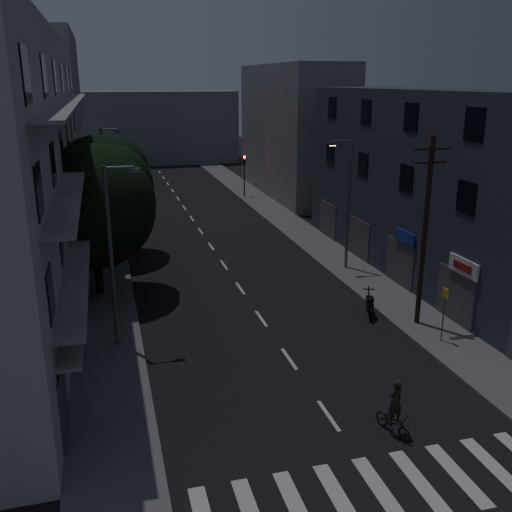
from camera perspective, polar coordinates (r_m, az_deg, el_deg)
name	(u,v)px	position (r m, az deg, el deg)	size (l,w,h in m)	color
ground	(210,245)	(41.74, -4.64, 1.15)	(160.00, 160.00, 0.00)	black
sidewalk_left	(104,251)	(41.11, -14.97, 0.47)	(3.00, 90.00, 0.15)	#565659
sidewalk_right	(307,237)	(43.63, 5.09, 1.95)	(3.00, 90.00, 0.15)	#565659
crosswalk	(380,490)	(18.40, 12.30, -21.87)	(10.90, 3.00, 0.01)	beige
lane_markings	(196,224)	(47.69, -6.03, 3.16)	(0.15, 60.50, 0.01)	beige
building_left	(8,169)	(33.16, -23.56, 7.99)	(7.00, 36.00, 14.00)	#AAAAA5
building_right	(448,189)	(34.83, 18.64, 6.39)	(6.19, 28.00, 11.00)	#2C313B
building_far_left	(49,116)	(62.78, -20.02, 13.00)	(6.00, 20.00, 16.00)	slate
building_far_right	(293,131)	(59.85, 3.72, 12.37)	(6.00, 20.00, 13.00)	slate
building_far_end	(151,127)	(85.04, -10.45, 12.53)	(24.00, 8.00, 10.00)	slate
tree_near	(94,202)	(31.61, -15.91, 5.25)	(6.68, 6.68, 8.24)	black
tree_mid	(101,181)	(38.84, -15.23, 7.21)	(6.51, 6.51, 8.01)	black
tree_far	(96,170)	(50.48, -15.68, 8.30)	(5.28, 5.28, 6.53)	black
traffic_signal_far_right	(244,167)	(58.07, -1.18, 8.87)	(0.28, 0.37, 4.10)	black
traffic_signal_far_left	(113,175)	(54.90, -14.10, 7.88)	(0.28, 0.37, 4.10)	black
street_lamp_left_near	(113,249)	(25.09, -14.09, 0.73)	(1.51, 0.25, 8.00)	slate
street_lamp_right	(347,198)	(35.40, 9.10, 5.75)	(1.51, 0.25, 8.00)	slate
street_lamp_left_far	(106,177)	(44.38, -14.79, 7.69)	(1.51, 0.25, 8.00)	#515258
utility_pole	(425,229)	(27.65, 16.55, 2.62)	(1.80, 0.24, 9.00)	black
bus_stop_sign	(444,305)	(26.84, 18.33, -4.67)	(0.06, 0.35, 2.52)	#595B60
motorcycle	(369,306)	(29.56, 11.28, -4.90)	(0.96, 2.03, 1.36)	black
cyclist	(394,416)	(20.43, 13.64, -15.24)	(0.99, 1.70, 2.04)	black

